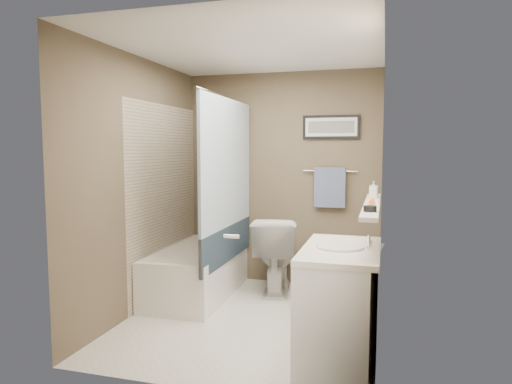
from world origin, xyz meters
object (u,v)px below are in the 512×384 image
(hair_brush_front, at_px, (372,201))
(soap_bottle, at_px, (373,190))
(bathtub, at_px, (199,271))
(candle_bowl_near, at_px, (370,209))
(glass_jar, at_px, (374,191))
(toilet, at_px, (276,254))
(vanity, at_px, (341,308))

(hair_brush_front, height_order, soap_bottle, soap_bottle)
(bathtub, xyz_separation_m, hair_brush_front, (1.79, -0.77, 0.89))
(hair_brush_front, xyz_separation_m, soap_bottle, (0.00, 0.45, 0.05))
(bathtub, distance_m, candle_bowl_near, 2.33)
(glass_jar, xyz_separation_m, soap_bottle, (0.00, -0.16, 0.02))
(bathtub, bearing_deg, candle_bowl_near, -35.61)
(toilet, bearing_deg, glass_jar, 145.15)
(bathtub, xyz_separation_m, vanity, (1.60, -1.15, 0.15))
(bathtub, relative_size, toilet, 1.83)
(candle_bowl_near, bearing_deg, glass_jar, 90.00)
(bathtub, xyz_separation_m, toilet, (0.76, 0.34, 0.16))
(vanity, distance_m, candle_bowl_near, 0.76)
(bathtub, bearing_deg, vanity, -37.04)
(vanity, bearing_deg, hair_brush_front, 68.79)
(candle_bowl_near, distance_m, hair_brush_front, 0.44)
(bathtub, distance_m, glass_jar, 2.01)
(bathtub, height_order, toilet, toilet)
(vanity, relative_size, soap_bottle, 6.14)
(vanity, xyz_separation_m, glass_jar, (0.19, 0.99, 0.77))
(vanity, xyz_separation_m, soap_bottle, (0.19, 0.82, 0.79))
(hair_brush_front, bearing_deg, soap_bottle, 90.00)
(hair_brush_front, relative_size, soap_bottle, 1.50)
(candle_bowl_near, bearing_deg, toilet, 123.30)
(toilet, relative_size, candle_bowl_near, 9.13)
(toilet, relative_size, glass_jar, 8.22)
(bathtub, bearing_deg, toilet, 22.88)
(candle_bowl_near, bearing_deg, soap_bottle, 90.00)
(toilet, distance_m, hair_brush_front, 1.68)
(soap_bottle, bearing_deg, toilet, 146.88)
(toilet, distance_m, glass_jar, 1.37)
(bathtub, relative_size, hair_brush_front, 6.82)
(toilet, relative_size, vanity, 0.91)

